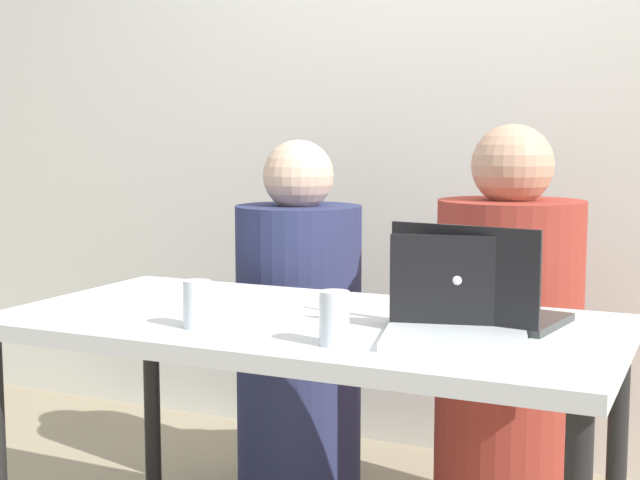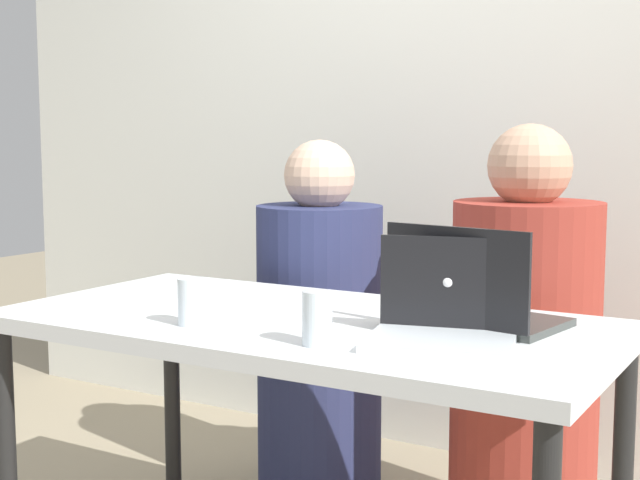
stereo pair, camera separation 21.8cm
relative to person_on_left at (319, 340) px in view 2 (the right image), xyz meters
The scene contains 8 objects.
back_wall 1.03m from the person_on_left, 61.89° to the left, with size 4.50×0.10×2.50m, color silver.
desk 0.75m from the person_on_left, 62.36° to the right, with size 1.48×0.75×0.74m.
person_on_left is the anchor object (origin of this frame).
person_on_right 0.68m from the person_on_left, ahead, with size 0.47×0.47×1.21m.
laptop_front_right 1.07m from the person_on_left, 45.00° to the right, with size 0.35×0.29×0.22m.
laptop_back_right 0.96m from the person_on_left, 37.06° to the right, with size 0.39×0.30×0.24m.
water_glass_right 1.06m from the person_on_left, 59.79° to the right, with size 0.06×0.06×0.11m.
water_glass_left 0.92m from the person_on_left, 79.25° to the right, with size 0.06×0.06×0.11m.
Camera 2 is at (1.10, -1.80, 1.18)m, focal length 50.00 mm.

